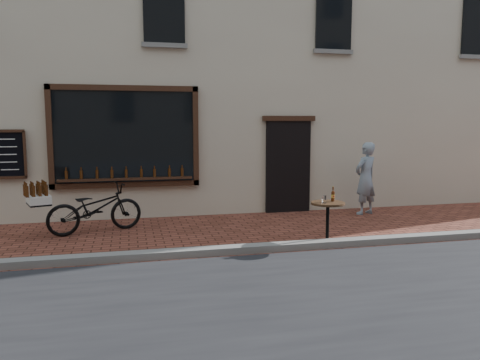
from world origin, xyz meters
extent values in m
plane|color=#5C2B1D|center=(0.00, 0.00, 0.00)|extent=(90.00, 90.00, 0.00)
cube|color=slate|center=(0.00, 0.20, 0.06)|extent=(90.00, 0.25, 0.12)
cube|color=beige|center=(0.00, 6.50, 5.00)|extent=(28.00, 6.00, 10.00)
cube|color=black|center=(-1.90, 3.45, 1.85)|extent=(3.00, 0.06, 2.00)
cube|color=black|center=(-1.90, 3.43, 2.91)|extent=(3.24, 0.10, 0.12)
cube|color=black|center=(-1.90, 3.43, 0.79)|extent=(3.24, 0.10, 0.12)
cube|color=black|center=(-3.46, 3.43, 1.85)|extent=(0.12, 0.10, 2.24)
cube|color=black|center=(-0.34, 3.43, 1.85)|extent=(0.12, 0.10, 2.24)
cube|color=black|center=(-1.90, 3.38, 0.92)|extent=(2.90, 0.16, 0.05)
cube|color=black|center=(1.90, 3.46, 1.10)|extent=(1.10, 0.10, 2.20)
cube|color=black|center=(1.90, 3.43, 2.26)|extent=(1.30, 0.10, 0.12)
cube|color=black|center=(-4.30, 3.44, 1.50)|extent=(0.62, 0.04, 0.92)
cylinder|color=#3D1C07|center=(-3.15, 3.38, 1.04)|extent=(0.06, 0.06, 0.19)
cylinder|color=#3D1C07|center=(-2.84, 3.38, 1.04)|extent=(0.06, 0.06, 0.19)
cylinder|color=#3D1C07|center=(-2.52, 3.38, 1.04)|extent=(0.06, 0.06, 0.19)
cylinder|color=#3D1C07|center=(-2.21, 3.38, 1.04)|extent=(0.06, 0.06, 0.19)
cylinder|color=#3D1C07|center=(-1.90, 3.38, 1.04)|extent=(0.06, 0.06, 0.19)
cylinder|color=#3D1C07|center=(-1.59, 3.38, 1.04)|extent=(0.06, 0.06, 0.19)
cylinder|color=#3D1C07|center=(-1.27, 3.38, 1.04)|extent=(0.06, 0.06, 0.19)
cylinder|color=#3D1C07|center=(-0.96, 3.38, 1.04)|extent=(0.06, 0.06, 0.19)
cylinder|color=#3D1C07|center=(-0.65, 3.38, 1.04)|extent=(0.06, 0.06, 0.19)
cube|color=black|center=(-1.00, 3.46, 4.60)|extent=(0.90, 0.06, 1.40)
cube|color=black|center=(3.00, 3.46, 4.60)|extent=(0.90, 0.06, 1.40)
cube|color=black|center=(7.00, 3.46, 4.60)|extent=(0.90, 0.06, 1.40)
imported|color=black|center=(-2.51, 2.27, 0.49)|extent=(1.96, 1.22, 0.97)
cube|color=black|center=(-3.48, 1.94, 0.67)|extent=(0.52, 0.61, 0.03)
cube|color=silver|center=(-3.48, 1.94, 0.76)|extent=(0.52, 0.63, 0.15)
cylinder|color=#3D1C07|center=(-3.31, 1.79, 0.94)|extent=(0.06, 0.06, 0.21)
cylinder|color=#3D1C07|center=(-3.41, 1.75, 0.94)|extent=(0.06, 0.06, 0.21)
cylinder|color=#3D1C07|center=(-3.51, 1.72, 0.94)|extent=(0.06, 0.06, 0.21)
cylinder|color=#3D1C07|center=(-3.62, 1.68, 0.94)|extent=(0.06, 0.06, 0.21)
cylinder|color=#3D1C07|center=(-3.35, 1.91, 0.94)|extent=(0.06, 0.06, 0.21)
cylinder|color=#3D1C07|center=(-3.46, 1.87, 0.94)|extent=(0.06, 0.06, 0.21)
cylinder|color=#3D1C07|center=(-3.56, 1.84, 0.94)|extent=(0.06, 0.06, 0.21)
cylinder|color=#3D1C07|center=(-3.66, 1.80, 0.94)|extent=(0.06, 0.06, 0.21)
cylinder|color=#3D1C07|center=(-3.40, 2.03, 0.94)|extent=(0.06, 0.06, 0.21)
cylinder|color=#3D1C07|center=(-3.50, 2.00, 0.94)|extent=(0.06, 0.06, 0.21)
cylinder|color=#3D1C07|center=(-3.60, 1.96, 0.94)|extent=(0.06, 0.06, 0.21)
cylinder|color=#3D1C07|center=(-3.70, 1.93, 0.94)|extent=(0.06, 0.06, 0.21)
cylinder|color=#3D1C07|center=(-3.44, 2.15, 0.94)|extent=(0.06, 0.06, 0.21)
cylinder|color=black|center=(1.57, 0.35, 0.01)|extent=(0.44, 0.44, 0.03)
cylinder|color=black|center=(1.57, 0.35, 0.38)|extent=(0.06, 0.06, 0.70)
cylinder|color=black|center=(1.57, 0.35, 0.75)|extent=(0.60, 0.60, 0.04)
cylinder|color=gold|center=(1.69, 0.41, 0.86)|extent=(0.06, 0.06, 0.06)
cylinder|color=white|center=(1.47, 0.28, 0.83)|extent=(0.08, 0.08, 0.13)
imported|color=gray|center=(3.58, 2.75, 0.85)|extent=(0.73, 0.62, 1.71)
camera|label=1|loc=(-1.82, -7.20, 2.17)|focal=35.00mm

